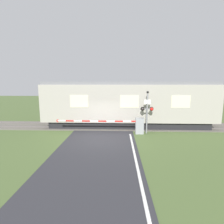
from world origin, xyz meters
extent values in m
plane|color=#4C6033|center=(0.00, 0.00, 0.00)|extent=(80.00, 80.00, 0.00)
cube|color=#666056|center=(0.00, 3.41, 0.01)|extent=(36.00, 3.20, 0.03)
cube|color=#595451|center=(0.00, 2.69, 0.08)|extent=(36.00, 0.08, 0.10)
cube|color=#595451|center=(0.00, 4.13, 0.08)|extent=(36.00, 0.08, 0.10)
cube|color=black|center=(2.05, 3.41, 0.30)|extent=(13.20, 2.34, 0.60)
cube|color=#9E998E|center=(2.05, 3.41, 2.11)|extent=(14.35, 2.75, 3.03)
cube|color=slate|center=(2.05, 3.41, 3.75)|extent=(14.06, 2.53, 0.24)
cube|color=beige|center=(5.99, 2.03, 2.34)|extent=(1.43, 0.02, 0.97)
cube|color=beige|center=(2.05, 2.03, 2.34)|extent=(1.43, 0.02, 0.97)
cube|color=beige|center=(-1.90, 2.03, 2.34)|extent=(1.43, 0.02, 0.97)
cube|color=gray|center=(2.77, 1.21, 0.60)|extent=(0.60, 0.44, 1.19)
cylinder|color=gray|center=(2.77, 1.21, 0.93)|extent=(0.16, 0.16, 0.18)
cylinder|color=red|center=(2.47, 1.21, 0.93)|extent=(0.62, 0.11, 0.11)
cylinder|color=white|center=(1.85, 1.21, 0.93)|extent=(0.62, 0.11, 0.11)
cylinder|color=red|center=(1.23, 1.21, 0.93)|extent=(0.62, 0.11, 0.11)
cylinder|color=white|center=(0.61, 1.21, 0.93)|extent=(0.62, 0.11, 0.11)
cylinder|color=red|center=(0.00, 1.21, 0.93)|extent=(0.62, 0.11, 0.11)
cylinder|color=white|center=(-0.62, 1.21, 0.93)|extent=(0.62, 0.11, 0.11)
cylinder|color=red|center=(-1.24, 1.21, 0.93)|extent=(0.62, 0.11, 0.11)
cylinder|color=white|center=(-1.85, 1.21, 0.93)|extent=(0.62, 0.11, 0.11)
cylinder|color=red|center=(-2.47, 1.21, 0.93)|extent=(0.62, 0.11, 0.11)
cylinder|color=white|center=(-3.09, 1.21, 0.93)|extent=(0.62, 0.11, 0.11)
cylinder|color=red|center=(-3.40, 1.21, 0.93)|extent=(0.20, 0.02, 0.20)
cylinder|color=gray|center=(3.32, 1.35, 1.50)|extent=(0.11, 0.11, 2.99)
cube|color=gray|center=(3.32, 1.35, 1.86)|extent=(0.78, 0.07, 0.07)
sphere|color=black|center=(2.99, 1.30, 1.86)|extent=(0.24, 0.24, 0.24)
sphere|color=red|center=(3.65, 1.30, 1.86)|extent=(0.24, 0.24, 0.24)
cylinder|color=black|center=(2.99, 1.41, 1.86)|extent=(0.30, 0.06, 0.30)
cylinder|color=black|center=(3.65, 1.41, 1.86)|extent=(0.30, 0.06, 0.30)
cube|color=white|center=(3.32, 1.31, 2.40)|extent=(0.49, 0.02, 0.31)
sphere|color=black|center=(3.32, 1.35, 3.09)|extent=(0.18, 0.18, 0.18)
camera|label=1|loc=(1.22, -11.54, 3.74)|focal=28.00mm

